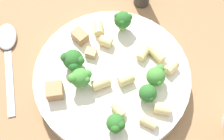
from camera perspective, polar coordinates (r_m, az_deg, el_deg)
ground_plane at (r=0.48m, az=0.00°, el=-2.41°), size 2.00×2.00×0.00m
pasta_bowl at (r=0.46m, az=0.00°, el=-1.37°), size 0.25×0.25×0.03m
broccoli_floret_0 at (r=0.48m, az=2.21°, el=10.07°), size 0.03×0.03×0.04m
broccoli_floret_1 at (r=0.43m, az=8.99°, el=-1.22°), size 0.03×0.03×0.03m
broccoli_floret_2 at (r=0.42m, az=-6.32°, el=-1.79°), size 0.03×0.04×0.04m
broccoli_floret_3 at (r=0.40m, az=0.85°, el=-10.90°), size 0.03×0.03×0.03m
broccoli_floret_4 at (r=0.44m, az=-7.93°, el=1.98°), size 0.04×0.03×0.04m
broccoli_floret_5 at (r=0.42m, az=7.29°, el=-4.86°), size 0.03×0.03×0.03m
rigatoni_0 at (r=0.43m, az=-2.26°, el=-2.69°), size 0.02×0.03×0.02m
rigatoni_1 at (r=0.43m, az=2.84°, el=-1.88°), size 0.02×0.02×0.02m
rigatoni_2 at (r=0.46m, az=6.40°, el=3.46°), size 0.03×0.03×0.02m
rigatoni_3 at (r=0.42m, az=1.32°, el=-8.11°), size 0.02×0.02×0.01m
rigatoni_4 at (r=0.48m, az=-2.78°, el=8.48°), size 0.03×0.02×0.02m
rigatoni_5 at (r=0.47m, az=-1.27°, el=5.79°), size 0.03×0.03×0.02m
rigatoni_6 at (r=0.41m, az=7.43°, el=-10.49°), size 0.03×0.03×0.01m
rigatoni_7 at (r=0.46m, az=9.40°, el=2.68°), size 0.03×0.02×0.02m
rigatoni_8 at (r=0.42m, az=10.19°, el=-7.85°), size 0.03×0.03×0.02m
rigatoni_9 at (r=0.45m, az=11.96°, el=0.52°), size 0.02×0.03×0.02m
chicken_chunk_0 at (r=0.48m, az=-6.55°, el=6.85°), size 0.03×0.03×0.02m
chicken_chunk_1 at (r=0.46m, az=-4.28°, el=3.49°), size 0.02×0.02×0.01m
chicken_chunk_2 at (r=0.43m, az=-11.76°, el=-3.62°), size 0.03×0.03×0.02m
spoon at (r=0.54m, az=-20.50°, el=4.28°), size 0.19×0.06×0.01m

